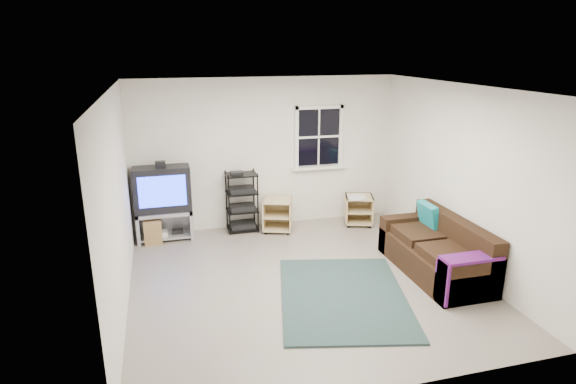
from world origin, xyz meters
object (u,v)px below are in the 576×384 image
object	(u,v)px
sofa	(437,253)
side_table_left	(278,213)
side_table_right	(358,207)
tv_unit	(163,197)
av_rack	(242,205)

from	to	relation	value
sofa	side_table_left	bearing A→B (deg)	128.88
side_table_right	side_table_left	bearing A→B (deg)	176.66
sofa	tv_unit	bearing A→B (deg)	148.12
tv_unit	side_table_left	distance (m)	1.96
tv_unit	side_table_right	xyz separation A→B (m)	(3.38, -0.18, -0.42)
side_table_left	av_rack	bearing A→B (deg)	168.03
tv_unit	av_rack	bearing A→B (deg)	1.62
side_table_left	side_table_right	size ratio (longest dim) A/B	1.02
side_table_left	sofa	size ratio (longest dim) A/B	0.32
side_table_right	av_rack	bearing A→B (deg)	174.12
av_rack	side_table_right	world-z (taller)	av_rack
side_table_right	sofa	world-z (taller)	sofa
av_rack	side_table_left	xyz separation A→B (m)	(0.60, -0.13, -0.15)
side_table_left	sofa	world-z (taller)	sofa
av_rack	side_table_left	distance (m)	0.63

